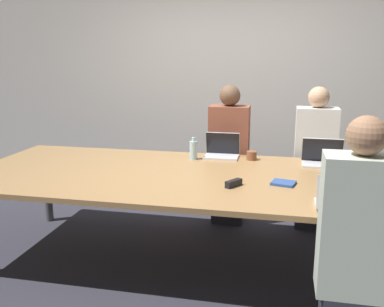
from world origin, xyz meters
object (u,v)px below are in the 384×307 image
object	(u,v)px
laptop_far_right	(322,157)
laptop_near_right	(343,200)
bottle_far_center	(194,150)
person_far_center	(229,157)
cup_far_center	(252,156)
stapler	(234,183)
person_near_right	(356,251)
person_far_right	(314,161)
laptop_far_center	(222,150)

from	to	relation	value
laptop_far_right	laptop_near_right	bearing A→B (deg)	-88.07
bottle_far_center	person_far_center	bearing A→B (deg)	59.78
laptop_far_right	person_far_center	bearing A→B (deg)	153.28
laptop_far_right	bottle_far_center	world-z (taller)	laptop_far_right
cup_far_center	stapler	bearing A→B (deg)	-94.61
person_near_right	cup_far_center	bearing A→B (deg)	-67.09
laptop_far_right	bottle_far_center	bearing A→B (deg)	-178.68
person_near_right	person_far_center	size ratio (longest dim) A/B	1.00
person_far_center	stapler	distance (m)	1.25
person_far_center	cup_far_center	size ratio (longest dim) A/B	15.37
laptop_near_right	bottle_far_center	distance (m)	1.62
laptop_far_right	person_far_center	distance (m)	0.99
person_far_center	bottle_far_center	xyz separation A→B (m)	(-0.27, -0.47, 0.17)
cup_far_center	person_far_right	bearing A→B (deg)	34.45
person_near_right	laptop_far_right	size ratio (longest dim) A/B	4.10
laptop_far_center	laptop_far_right	bearing A→B (deg)	-7.72
laptop_near_right	cup_far_center	world-z (taller)	laptop_near_right
laptop_far_center	bottle_far_center	xyz separation A→B (m)	(-0.25, -0.15, 0.02)
person_far_center	stapler	xyz separation A→B (m)	(0.19, -1.23, 0.10)
person_near_right	stapler	size ratio (longest dim) A/B	9.59
person_far_right	laptop_far_center	size ratio (longest dim) A/B	4.44
laptop_far_center	stapler	xyz separation A→B (m)	(0.22, -0.91, -0.04)
person_far_center	cup_far_center	distance (m)	0.47
stapler	person_far_right	bearing A→B (deg)	95.80
laptop_near_right	bottle_far_center	xyz separation A→B (m)	(-1.19, 1.10, 0.02)
person_far_center	cup_far_center	world-z (taller)	person_far_center
person_near_right	person_far_center	bearing A→B (deg)	-64.74
laptop_near_right	person_far_right	distance (m)	1.61
bottle_far_center	person_near_right	bearing A→B (deg)	-51.46
person_far_right	laptop_near_right	bearing A→B (deg)	-87.73
laptop_near_right	person_far_right	size ratio (longest dim) A/B	0.24
bottle_far_center	laptop_far_right	bearing A→B (deg)	1.32
laptop_far_center	person_near_right	bearing A→B (deg)	-59.97
person_far_center	laptop_far_right	bearing A→B (deg)	-26.72
laptop_far_right	person_far_right	world-z (taller)	person_far_right
laptop_near_right	stapler	size ratio (longest dim) A/B	2.27
laptop_far_center	bottle_far_center	size ratio (longest dim) A/B	1.55
person_near_right	person_far_center	xyz separation A→B (m)	(-0.94, 1.99, 0.00)
cup_far_center	stapler	distance (m)	0.85
laptop_far_right	person_far_right	xyz separation A→B (m)	(-0.03, 0.47, -0.15)
person_near_right	laptop_near_right	bearing A→B (deg)	-86.89
laptop_far_right	laptop_far_center	xyz separation A→B (m)	(-0.90, 0.12, -0.00)
laptop_near_right	laptop_far_right	bearing A→B (deg)	-88.07
person_far_right	stapler	distance (m)	1.43
laptop_near_right	laptop_far_right	world-z (taller)	laptop_far_right
laptop_near_right	laptop_far_center	distance (m)	1.57
laptop_near_right	person_far_center	distance (m)	1.83
cup_far_center	stapler	world-z (taller)	cup_far_center
person_near_right	cup_far_center	size ratio (longest dim) A/B	15.35
laptop_far_right	cup_far_center	xyz separation A→B (m)	(-0.62, 0.07, -0.03)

